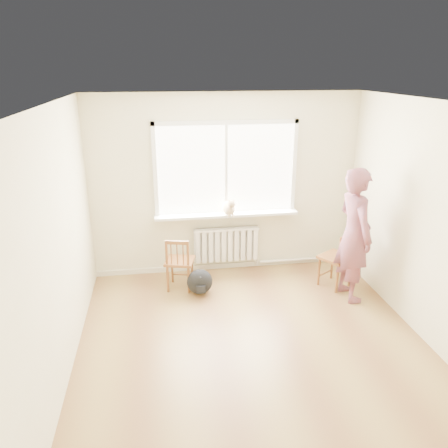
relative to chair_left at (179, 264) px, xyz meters
name	(u,v)px	position (x,y,z in m)	size (l,w,h in m)	color
floor	(257,354)	(0.76, -1.65, -0.40)	(4.50, 4.50, 0.00)	olive
ceiling	(264,105)	(0.76, -1.65, 2.30)	(4.50, 4.50, 0.00)	white
back_wall	(226,186)	(0.76, 0.60, 0.95)	(4.00, 0.01, 2.70)	beige
window	(226,165)	(0.76, 0.58, 1.26)	(2.12, 0.05, 1.42)	white
windowsill	(227,214)	(0.76, 0.49, 0.53)	(2.15, 0.22, 0.04)	white
radiator	(226,244)	(0.76, 0.51, 0.04)	(1.00, 0.12, 0.55)	white
heating_pipe	(302,259)	(2.01, 0.54, -0.32)	(0.04, 0.04, 1.40)	silver
baseboard	(226,265)	(0.76, 0.59, -0.36)	(4.00, 0.03, 0.08)	beige
chair_left	(179,264)	(0.00, 0.00, 0.00)	(0.47, 0.46, 0.79)	brown
chair_right	(339,260)	(2.26, -0.27, 0.03)	(0.56, 0.56, 0.84)	brown
person	(354,235)	(2.31, -0.56, 0.52)	(0.67, 0.44, 1.83)	#AE3A59
cat	(229,207)	(0.78, 0.41, 0.67)	(0.22, 0.43, 0.29)	beige
backpack	(200,282)	(0.27, -0.17, -0.22)	(0.36, 0.27, 0.36)	black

